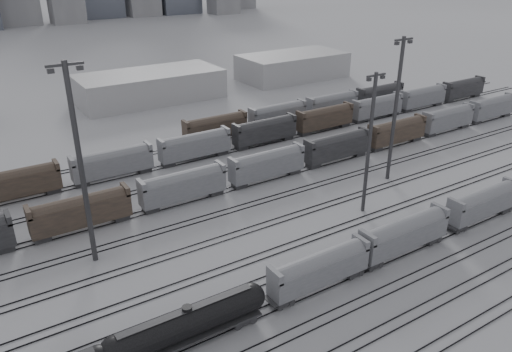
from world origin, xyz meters
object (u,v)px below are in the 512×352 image
tank_car_b (188,323)px  hopper_car_b (404,233)px  hopper_car_a (319,268)px  hopper_car_c (483,202)px  light_mast_c (369,141)px

tank_car_b → hopper_car_b: size_ratio=1.28×
hopper_car_a → tank_car_b: bearing=180.0°
hopper_car_c → hopper_car_b: bearing=-180.0°
hopper_car_b → hopper_car_c: bearing=0.0°
hopper_car_c → light_mast_c: 20.43m
tank_car_b → hopper_car_c: bearing=0.0°
hopper_car_a → hopper_car_c: bearing=0.0°
tank_car_b → light_mast_c: 40.53m
hopper_car_a → hopper_car_c: (32.91, 0.00, 0.06)m
hopper_car_a → hopper_car_c: size_ratio=0.98×
light_mast_c → hopper_car_b: bearing=-108.9°
tank_car_b → light_mast_c: (37.42, 12.35, 9.47)m
hopper_car_c → hopper_car_a: bearing=-180.0°
hopper_car_a → light_mast_c: bearing=32.6°
hopper_car_a → light_mast_c: 24.68m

